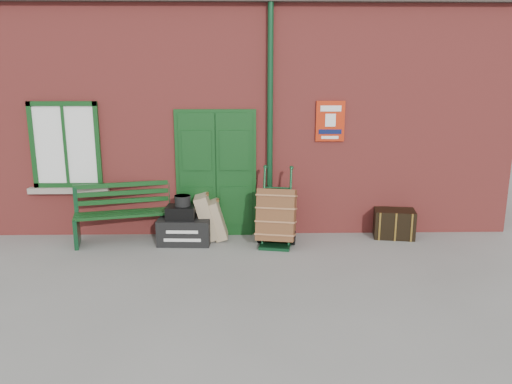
{
  "coord_description": "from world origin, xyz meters",
  "views": [
    {
      "loc": [
        0.22,
        -7.2,
        2.88
      ],
      "look_at": [
        0.39,
        0.6,
        1.0
      ],
      "focal_mm": 35.0,
      "sensor_mm": 36.0,
      "label": 1
    }
  ],
  "objects_px": {
    "bench": "(125,211)",
    "porter_trolley": "(276,216)",
    "houdini_trunk": "(185,231)",
    "dark_trunk": "(394,223)"
  },
  "relations": [
    {
      "from": "bench",
      "to": "houdini_trunk",
      "type": "bearing_deg",
      "value": -24.0
    },
    {
      "from": "bench",
      "to": "porter_trolley",
      "type": "distance_m",
      "value": 2.63
    },
    {
      "from": "bench",
      "to": "houdini_trunk",
      "type": "relative_size",
      "value": 1.98
    },
    {
      "from": "houdini_trunk",
      "to": "porter_trolley",
      "type": "bearing_deg",
      "value": -0.67
    },
    {
      "from": "bench",
      "to": "houdini_trunk",
      "type": "height_order",
      "value": "bench"
    },
    {
      "from": "houdini_trunk",
      "to": "porter_trolley",
      "type": "xyz_separation_m",
      "value": [
        1.57,
        -0.09,
        0.28
      ]
    },
    {
      "from": "bench",
      "to": "dark_trunk",
      "type": "distance_m",
      "value": 4.75
    },
    {
      "from": "bench",
      "to": "dark_trunk",
      "type": "bearing_deg",
      "value": -12.73
    },
    {
      "from": "houdini_trunk",
      "to": "porter_trolley",
      "type": "relative_size",
      "value": 0.68
    },
    {
      "from": "porter_trolley",
      "to": "dark_trunk",
      "type": "xyz_separation_m",
      "value": [
        2.13,
        0.35,
        -0.25
      ]
    }
  ]
}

